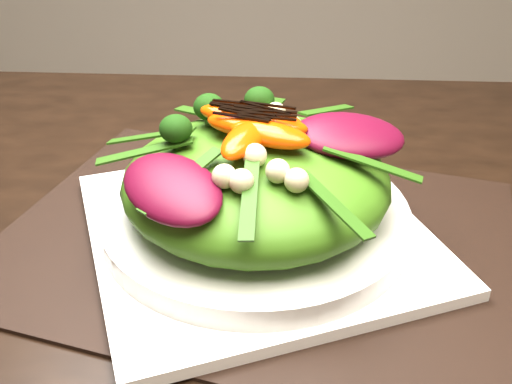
# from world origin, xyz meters

# --- Properties ---
(placemat) EXTENTS (0.51, 0.44, 0.00)m
(placemat) POSITION_xyz_m (0.27, 0.03, 0.75)
(placemat) COLOR black
(placemat) RESTS_ON dining_table
(plate_base) EXTENTS (0.37, 0.37, 0.01)m
(plate_base) POSITION_xyz_m (0.27, 0.03, 0.76)
(plate_base) COLOR white
(plate_base) RESTS_ON placemat
(salad_bowl) EXTENTS (0.34, 0.34, 0.02)m
(salad_bowl) POSITION_xyz_m (0.27, 0.03, 0.77)
(salad_bowl) COLOR silver
(salad_bowl) RESTS_ON plate_base
(lettuce_mound) EXTENTS (0.27, 0.27, 0.08)m
(lettuce_mound) POSITION_xyz_m (0.27, 0.03, 0.81)
(lettuce_mound) COLOR #406F14
(lettuce_mound) RESTS_ON salad_bowl
(radicchio_leaf) EXTENTS (0.10, 0.08, 0.02)m
(radicchio_leaf) POSITION_xyz_m (0.35, 0.04, 0.85)
(radicchio_leaf) COLOR #440718
(radicchio_leaf) RESTS_ON lettuce_mound
(orange_segment) EXTENTS (0.07, 0.05, 0.02)m
(orange_segment) POSITION_xyz_m (0.26, 0.05, 0.86)
(orange_segment) COLOR #E13603
(orange_segment) RESTS_ON lettuce_mound
(broccoli_floret) EXTENTS (0.05, 0.05, 0.04)m
(broccoli_floret) POSITION_xyz_m (0.22, 0.07, 0.86)
(broccoli_floret) COLOR #0E3409
(broccoli_floret) RESTS_ON lettuce_mound
(macadamia_nut) EXTENTS (0.02, 0.02, 0.02)m
(macadamia_nut) POSITION_xyz_m (0.29, -0.02, 0.85)
(macadamia_nut) COLOR beige
(macadamia_nut) RESTS_ON lettuce_mound
(balsamic_drizzle) EXTENTS (0.04, 0.02, 0.00)m
(balsamic_drizzle) POSITION_xyz_m (0.26, 0.05, 0.87)
(balsamic_drizzle) COLOR black
(balsamic_drizzle) RESTS_ON orange_segment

